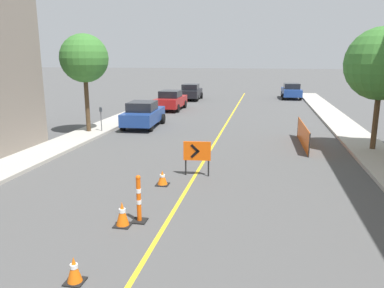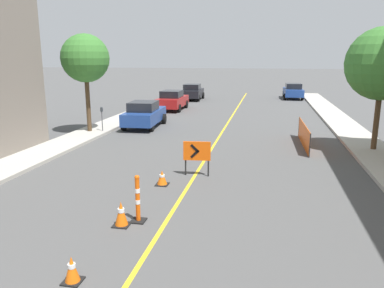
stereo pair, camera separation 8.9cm
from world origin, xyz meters
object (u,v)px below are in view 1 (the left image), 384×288
(street_tree_left_near, at_px, (84,59))
(parked_car_curb_far, at_px, (191,92))
(traffic_cone_fourth, at_px, (122,214))
(parking_meter_far_curb, at_px, (101,114))
(street_tree_right_near, at_px, (382,64))
(parked_car_curb_near, at_px, (143,114))
(parked_car_curb_mid, at_px, (171,100))
(arrow_barricade_primary, at_px, (197,152))
(delineator_post_rear, at_px, (139,202))
(parked_car_opposite_side, at_px, (291,91))
(traffic_cone_third, at_px, (74,270))
(traffic_cone_fifth, at_px, (162,178))

(street_tree_left_near, bearing_deg, parked_car_curb_far, 82.49)
(traffic_cone_fourth, height_order, parking_meter_far_curb, parking_meter_far_curb)
(street_tree_right_near, bearing_deg, parked_car_curb_near, 162.15)
(parked_car_curb_mid, distance_m, parked_car_curb_far, 7.59)
(parked_car_curb_mid, relative_size, parking_meter_far_curb, 3.14)
(traffic_cone_fourth, height_order, parked_car_curb_mid, parked_car_curb_mid)
(traffic_cone_fourth, bearing_deg, arrow_barricade_primary, 75.81)
(parked_car_curb_near, bearing_deg, traffic_cone_fourth, -77.46)
(delineator_post_rear, xyz_separation_m, street_tree_right_near, (8.03, 9.15, 3.37))
(parked_car_opposite_side, bearing_deg, street_tree_right_near, -85.86)
(parking_meter_far_curb, bearing_deg, parked_car_curb_mid, 81.59)
(delineator_post_rear, relative_size, parked_car_opposite_side, 0.29)
(delineator_post_rear, bearing_deg, traffic_cone_third, -96.60)
(traffic_cone_fourth, xyz_separation_m, parking_meter_far_curb, (-5.54, 11.05, 0.79))
(traffic_cone_third, bearing_deg, parked_car_curb_near, 103.58)
(traffic_cone_third, height_order, arrow_barricade_primary, arrow_barricade_primary)
(parked_car_opposite_side, distance_m, street_tree_left_near, 24.55)
(traffic_cone_third, relative_size, traffic_cone_fourth, 0.83)
(traffic_cone_fifth, height_order, delineator_post_rear, delineator_post_rear)
(parking_meter_far_curb, bearing_deg, parked_car_opposite_side, 60.69)
(parked_car_curb_far, height_order, street_tree_right_near, street_tree_right_near)
(delineator_post_rear, bearing_deg, parking_meter_far_curb, 118.75)
(traffic_cone_fifth, distance_m, street_tree_right_near, 10.95)
(traffic_cone_fifth, bearing_deg, parked_car_opposite_side, 78.23)
(traffic_cone_fifth, height_order, parking_meter_far_curb, parking_meter_far_curb)
(parked_car_opposite_side, bearing_deg, parking_meter_far_curb, -120.92)
(traffic_cone_fourth, bearing_deg, parked_car_curb_far, 97.70)
(street_tree_left_near, bearing_deg, parked_car_curb_mid, 77.93)
(arrow_barricade_primary, relative_size, parking_meter_far_curb, 0.93)
(parked_car_curb_near, distance_m, parking_meter_far_curb, 2.93)
(parked_car_opposite_side, bearing_deg, street_tree_left_near, -122.18)
(traffic_cone_fourth, bearing_deg, parked_car_opposite_side, 79.11)
(parked_car_curb_near, distance_m, street_tree_left_near, 4.83)
(parked_car_curb_near, bearing_deg, parked_car_curb_mid, 88.09)
(traffic_cone_third, distance_m, delineator_post_rear, 2.88)
(parked_car_curb_mid, xyz_separation_m, street_tree_left_near, (-2.20, -10.30, 3.34))
(traffic_cone_third, distance_m, traffic_cone_fifth, 5.76)
(parked_car_curb_far, bearing_deg, traffic_cone_third, -85.52)
(parked_car_opposite_side, bearing_deg, parked_car_curb_far, -164.68)
(traffic_cone_third, xyz_separation_m, parking_meter_far_curb, (-5.55, 13.57, 0.85))
(traffic_cone_fourth, relative_size, parked_car_curb_far, 0.15)
(parked_car_curb_mid, distance_m, street_tree_left_near, 11.05)
(parked_car_curb_far, xyz_separation_m, parking_meter_far_curb, (-1.65, -17.73, 0.31))
(arrow_barricade_primary, height_order, parked_car_opposite_side, parked_car_opposite_side)
(parked_car_curb_mid, height_order, parked_car_curb_far, same)
(traffic_cone_fifth, relative_size, parked_car_opposite_side, 0.12)
(traffic_cone_third, relative_size, arrow_barricade_primary, 0.42)
(traffic_cone_fifth, height_order, arrow_barricade_primary, arrow_barricade_primary)
(traffic_cone_third, distance_m, street_tree_left_near, 15.29)
(parked_car_curb_mid, height_order, street_tree_left_near, street_tree_left_near)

